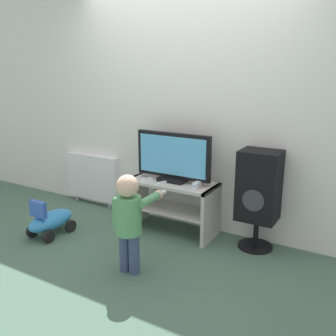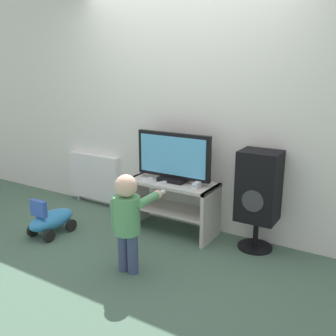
{
  "view_description": "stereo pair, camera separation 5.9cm",
  "coord_description": "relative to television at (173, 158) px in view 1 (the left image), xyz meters",
  "views": [
    {
      "loc": [
        1.85,
        -3.0,
        1.69
      ],
      "look_at": [
        0.0,
        0.13,
        0.72
      ],
      "focal_mm": 40.0,
      "sensor_mm": 36.0,
      "label": 1
    },
    {
      "loc": [
        1.9,
        -2.97,
        1.69
      ],
      "look_at": [
        0.0,
        0.13,
        0.72
      ],
      "focal_mm": 40.0,
      "sensor_mm": 36.0,
      "label": 2
    }
  ],
  "objects": [
    {
      "name": "speaker_tower",
      "position": [
        0.89,
        0.07,
        -0.2
      ],
      "size": [
        0.37,
        0.33,
        0.96
      ],
      "color": "black",
      "rests_on": "ground_plane"
    },
    {
      "name": "tv_stand",
      "position": [
        0.0,
        -0.02,
        -0.45
      ],
      "size": [
        0.93,
        0.42,
        0.55
      ],
      "color": "beige",
      "rests_on": "ground_plane"
    },
    {
      "name": "child",
      "position": [
        0.11,
        -0.91,
        -0.29
      ],
      "size": [
        0.33,
        0.49,
        0.86
      ],
      "color": "#3F4C72",
      "rests_on": "ground_plane"
    },
    {
      "name": "television",
      "position": [
        0.0,
        0.0,
        0.0
      ],
      "size": [
        0.83,
        0.2,
        0.51
      ],
      "color": "black",
      "rests_on": "tv_stand"
    },
    {
      "name": "ground_plane",
      "position": [
        0.0,
        -0.23,
        -0.8
      ],
      "size": [
        16.0,
        16.0,
        0.0
      ],
      "primitive_type": "plane",
      "color": "#4C6B56"
    },
    {
      "name": "remote_primary",
      "position": [
        -0.26,
        -0.11,
        -0.24
      ],
      "size": [
        0.1,
        0.13,
        0.03
      ],
      "color": "white",
      "rests_on": "tv_stand"
    },
    {
      "name": "game_console",
      "position": [
        0.31,
        -0.04,
        -0.22
      ],
      "size": [
        0.06,
        0.16,
        0.05
      ],
      "color": "white",
      "rests_on": "tv_stand"
    },
    {
      "name": "remote_secondary",
      "position": [
        -0.05,
        -0.14,
        -0.24
      ],
      "size": [
        0.07,
        0.13,
        0.03
      ],
      "color": "white",
      "rests_on": "tv_stand"
    },
    {
      "name": "ride_on_toy",
      "position": [
        -1.04,
        -0.74,
        -0.64
      ],
      "size": [
        0.29,
        0.54,
        0.41
      ],
      "color": "#338CD1",
      "rests_on": "ground_plane"
    },
    {
      "name": "radiator",
      "position": [
        -1.29,
        0.2,
        -0.45
      ],
      "size": [
        0.79,
        0.08,
        0.64
      ],
      "color": "white",
      "rests_on": "ground_plane"
    },
    {
      "name": "wall_back",
      "position": [
        0.0,
        0.27,
        0.5
      ],
      "size": [
        10.0,
        0.06,
        2.6
      ],
      "color": "silver",
      "rests_on": "ground_plane"
    }
  ]
}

